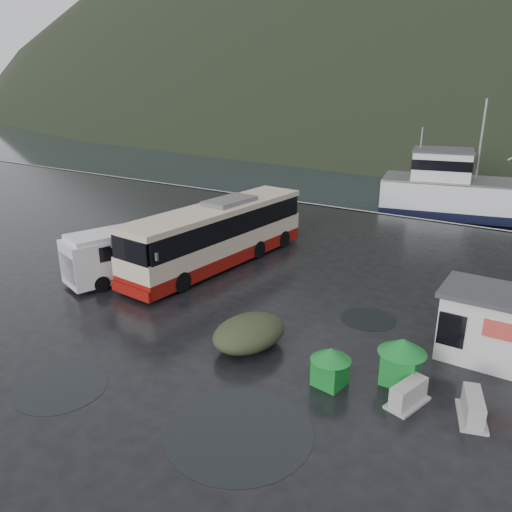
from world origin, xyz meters
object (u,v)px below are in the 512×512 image
Objects in this scene: waste_bin_right at (399,381)px; dome_tent at (249,347)px; white_van at (129,277)px; jersey_barrier_b at (471,418)px; jersey_barrier_a at (407,404)px; ticket_kiosk at (483,357)px; coach_bus at (219,263)px; waste_bin_left at (329,384)px; fishing_trawler at (508,204)px.

dome_tent is at bearing -171.93° from waste_bin_right.
jersey_barrier_b is at bearing 9.59° from white_van.
dome_tent is at bearing 177.12° from jersey_barrier_a.
ticket_kiosk is at bearing 56.52° from waste_bin_right.
dome_tent is 1.98× the size of jersey_barrier_b.
coach_bus reaches higher than waste_bin_right.
waste_bin_left is 5.99m from ticket_kiosk.
ticket_kiosk is 0.14× the size of fishing_trawler.
jersey_barrier_b is at bearing 0.26° from dome_tent.
ticket_kiosk reaches higher than jersey_barrier_a.
coach_bus is 7.95× the size of jersey_barrier_b.
fishing_trawler is at bearing 95.56° from ticket_kiosk.
ticket_kiosk reaches higher than waste_bin_right.
fishing_trawler is at bearing 95.11° from jersey_barrier_b.
waste_bin_right is 1.06× the size of jersey_barrier_a.
dome_tent is 2.02× the size of jersey_barrier_a.
dome_tent is (-5.41, -0.77, 0.00)m from waste_bin_right.
waste_bin_right is 1.03× the size of jersey_barrier_b.
coach_bus is 13.16m from waste_bin_right.
waste_bin_right is (14.43, -1.89, 0.00)m from white_van.
waste_bin_right is 2.49m from jersey_barrier_b.
white_van is 16.55m from ticket_kiosk.
coach_bus is 14.10m from ticket_kiosk.
jersey_barrier_b is (1.79, 0.34, 0.00)m from jersey_barrier_a.
coach_bus is 26.43m from fishing_trawler.
ticket_kiosk is (3.94, 4.51, 0.00)m from waste_bin_left.
waste_bin_left is 31.17m from fishing_trawler.
waste_bin_right reaches higher than waste_bin_left.
waste_bin_right is 5.46m from dome_tent.
waste_bin_right is at bearing -123.12° from ticket_kiosk.
white_van is at bearing -119.24° from coach_bus.
jersey_barrier_a is 30.84m from fishing_trawler.
coach_bus reaches higher than white_van.
ticket_kiosk is at bearing 48.84° from waste_bin_left.
waste_bin_left is 2.32m from waste_bin_right.
coach_bus is at bearing 169.00° from ticket_kiosk.
white_van is 15.31m from jersey_barrier_a.
fishing_trawler is at bearing 91.74° from jersey_barrier_a.
coach_bus is at bearing 150.52° from jersey_barrier_a.
ticket_kiosk is 26.73m from fishing_trawler.
waste_bin_left is at bearing 3.87° from white_van.
jersey_barrier_b is 30.61m from fishing_trawler.
waste_bin_right reaches higher than jersey_barrier_a.
coach_bus is 12.28m from waste_bin_left.
white_van is at bearing 163.59° from dome_tent.
coach_bus is at bearing 74.82° from white_van.
white_van is 4.60× the size of waste_bin_left.
waste_bin_left is at bearing -32.00° from coach_bus.
fishing_trawler is at bearing 80.59° from dome_tent.
white_van is at bearing 168.85° from jersey_barrier_a.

